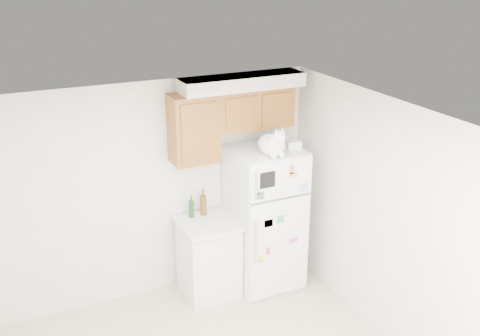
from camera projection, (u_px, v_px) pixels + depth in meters
room_shell at (220, 220)px, 4.62m from camera, size 3.84×4.04×2.52m
refrigerator at (265, 218)px, 6.52m from camera, size 0.76×0.78×1.70m
base_counter at (209, 257)px, 6.45m from camera, size 0.64×0.64×0.92m
cat at (273, 144)px, 5.97m from camera, size 0.33×0.49×0.34m
storage_box_back at (272, 140)px, 6.34m from camera, size 0.21×0.18×0.10m
storage_box_front at (294, 145)px, 6.21m from camera, size 0.17×0.14×0.09m
bottle_green at (191, 206)px, 6.34m from camera, size 0.06×0.06×0.27m
bottle_amber at (203, 202)px, 6.39m from camera, size 0.07×0.07×0.32m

